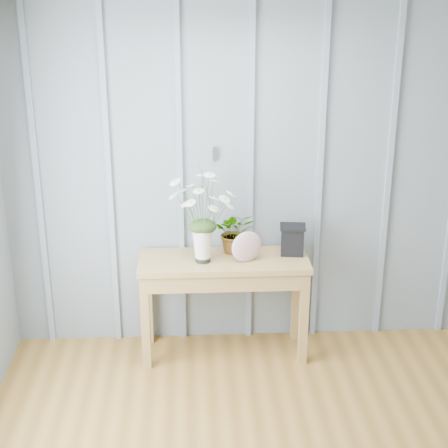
{
  "coord_description": "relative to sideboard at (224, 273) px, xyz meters",
  "views": [
    {
      "loc": [
        -0.68,
        -2.44,
        2.67
      ],
      "look_at": [
        -0.45,
        1.94,
        1.03
      ],
      "focal_mm": 55.0,
      "sensor_mm": 36.0,
      "label": 1
    }
  ],
  "objects": [
    {
      "name": "room_shell",
      "position": [
        0.45,
        -1.08,
        1.35
      ],
      "size": [
        4.0,
        4.5,
        2.5
      ],
      "color": "gray",
      "rests_on": "ground"
    },
    {
      "name": "sideboard",
      "position": [
        0.0,
        0.0,
        0.0
      ],
      "size": [
        1.2,
        0.45,
        0.75
      ],
      "color": "#9D7E45",
      "rests_on": "ground"
    },
    {
      "name": "daisy_vase",
      "position": [
        -0.15,
        -0.04,
        0.54
      ],
      "size": [
        0.48,
        0.36,
        0.67
      ],
      "color": "black",
      "rests_on": "sideboard"
    },
    {
      "name": "spider_plant",
      "position": [
        0.09,
        0.12,
        0.27
      ],
      "size": [
        0.28,
        0.25,
        0.31
      ],
      "primitive_type": "imported",
      "rotation": [
        0.0,
        0.0,
        0.03
      ],
      "color": "#223C16",
      "rests_on": "sideboard"
    },
    {
      "name": "felt_disc_vessel",
      "position": [
        0.16,
        -0.06,
        0.23
      ],
      "size": [
        0.23,
        0.13,
        0.22
      ],
      "primitive_type": "ellipsoid",
      "rotation": [
        0.0,
        0.0,
        0.31
      ],
      "color": "#96566B",
      "rests_on": "sideboard"
    },
    {
      "name": "carved_box",
      "position": [
        0.49,
        0.06,
        0.23
      ],
      "size": [
        0.2,
        0.16,
        0.22
      ],
      "color": "black",
      "rests_on": "sideboard"
    }
  ]
}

